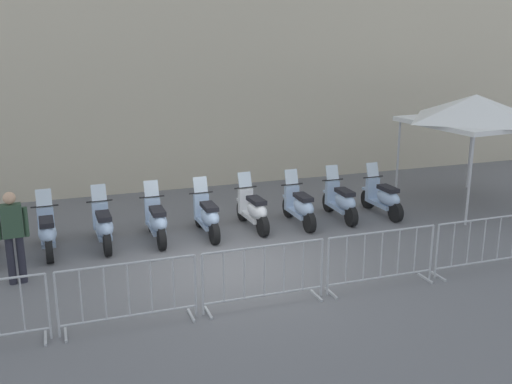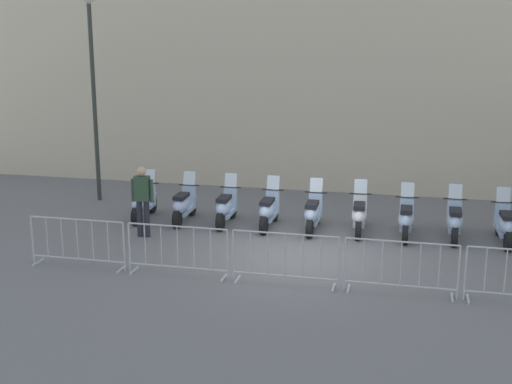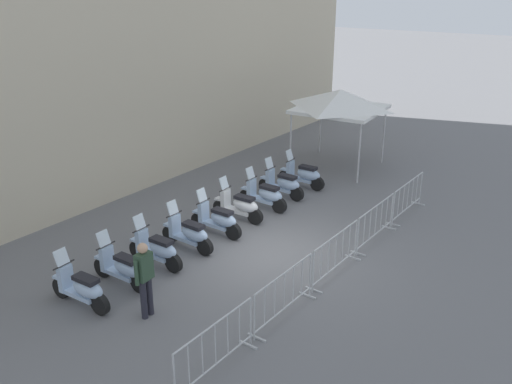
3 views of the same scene
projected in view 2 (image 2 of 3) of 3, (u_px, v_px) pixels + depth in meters
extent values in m
plane|color=slate|center=(300.00, 255.00, 15.22)|extent=(120.00, 120.00, 0.00)
cube|color=beige|center=(342.00, 13.00, 20.87)|extent=(28.10, 5.38, 10.76)
cylinder|color=black|center=(152.00, 204.00, 18.64)|extent=(0.16, 0.49, 0.48)
cylinder|color=black|center=(136.00, 216.00, 17.45)|extent=(0.16, 0.49, 0.48)
cube|color=#A8C1E0|center=(144.00, 208.00, 18.03)|extent=(0.32, 0.88, 0.10)
ellipsoid|color=#A8C1E0|center=(140.00, 202.00, 17.71)|extent=(0.40, 0.86, 0.40)
cube|color=black|center=(140.00, 194.00, 17.69)|extent=(0.31, 0.61, 0.10)
cube|color=#A8C1E0|center=(149.00, 195.00, 18.38)|extent=(0.35, 0.16, 0.60)
cylinder|color=black|center=(149.00, 183.00, 18.31)|extent=(0.56, 0.06, 0.04)
cube|color=silver|center=(149.00, 176.00, 18.31)|extent=(0.33, 0.16, 0.35)
cube|color=#A8C1E0|center=(151.00, 194.00, 18.57)|extent=(0.22, 0.33, 0.06)
cylinder|color=black|center=(192.00, 207.00, 18.37)|extent=(0.18, 0.49, 0.48)
cylinder|color=black|center=(177.00, 219.00, 17.19)|extent=(0.18, 0.49, 0.48)
cube|color=#A8C1E0|center=(185.00, 211.00, 17.77)|extent=(0.35, 0.89, 0.10)
ellipsoid|color=#A8C1E0|center=(181.00, 205.00, 17.45)|extent=(0.43, 0.87, 0.40)
cube|color=black|center=(181.00, 196.00, 17.43)|extent=(0.33, 0.62, 0.10)
cube|color=#A8C1E0|center=(189.00, 197.00, 18.12)|extent=(0.35, 0.17, 0.60)
cylinder|color=black|center=(189.00, 185.00, 18.04)|extent=(0.56, 0.08, 0.04)
cube|color=silver|center=(189.00, 178.00, 18.05)|extent=(0.33, 0.17, 0.35)
cube|color=#A8C1E0|center=(191.00, 197.00, 18.31)|extent=(0.23, 0.34, 0.06)
cylinder|color=black|center=(232.00, 209.00, 18.14)|extent=(0.18, 0.49, 0.48)
cylinder|color=black|center=(220.00, 222.00, 16.96)|extent=(0.18, 0.49, 0.48)
cube|color=#A8C1E0|center=(227.00, 214.00, 17.54)|extent=(0.35, 0.89, 0.10)
ellipsoid|color=#A8C1E0|center=(224.00, 207.00, 17.22)|extent=(0.43, 0.87, 0.40)
cube|color=black|center=(224.00, 199.00, 17.20)|extent=(0.33, 0.62, 0.10)
cube|color=#A8C1E0|center=(231.00, 199.00, 17.89)|extent=(0.35, 0.17, 0.60)
cylinder|color=black|center=(230.00, 187.00, 17.81)|extent=(0.56, 0.08, 0.04)
cube|color=silver|center=(231.00, 180.00, 17.82)|extent=(0.33, 0.17, 0.35)
cube|color=#A8C1E0|center=(232.00, 199.00, 18.08)|extent=(0.23, 0.34, 0.06)
cylinder|color=black|center=(274.00, 212.00, 17.86)|extent=(0.19, 0.49, 0.48)
cylinder|color=black|center=(264.00, 225.00, 16.69)|extent=(0.19, 0.49, 0.48)
cube|color=#A8C1E0|center=(269.00, 217.00, 17.26)|extent=(0.38, 0.89, 0.10)
ellipsoid|color=#A8C1E0|center=(267.00, 210.00, 16.94)|extent=(0.45, 0.87, 0.40)
cube|color=black|center=(267.00, 201.00, 16.92)|extent=(0.35, 0.63, 0.10)
cube|color=#A8C1E0|center=(273.00, 202.00, 17.61)|extent=(0.35, 0.18, 0.60)
cylinder|color=black|center=(273.00, 190.00, 17.53)|extent=(0.56, 0.10, 0.04)
cube|color=silver|center=(273.00, 182.00, 17.54)|extent=(0.33, 0.17, 0.35)
cube|color=#A8C1E0|center=(274.00, 202.00, 17.79)|extent=(0.23, 0.34, 0.06)
cylinder|color=black|center=(316.00, 215.00, 17.58)|extent=(0.18, 0.49, 0.48)
cylinder|color=black|center=(310.00, 228.00, 16.40)|extent=(0.18, 0.49, 0.48)
cube|color=#A8C1E0|center=(313.00, 220.00, 16.98)|extent=(0.36, 0.89, 0.10)
ellipsoid|color=#A8C1E0|center=(312.00, 213.00, 16.66)|extent=(0.44, 0.87, 0.40)
cube|color=black|center=(312.00, 204.00, 16.64)|extent=(0.34, 0.62, 0.10)
cube|color=#A8C1E0|center=(316.00, 205.00, 17.33)|extent=(0.35, 0.17, 0.60)
cylinder|color=black|center=(316.00, 192.00, 17.25)|extent=(0.56, 0.09, 0.04)
cube|color=silver|center=(316.00, 185.00, 17.26)|extent=(0.33, 0.17, 0.35)
cube|color=#A8C1E0|center=(317.00, 205.00, 17.52)|extent=(0.23, 0.34, 0.06)
cylinder|color=black|center=(360.00, 216.00, 17.44)|extent=(0.16, 0.49, 0.48)
cylinder|color=black|center=(358.00, 230.00, 16.26)|extent=(0.16, 0.49, 0.48)
cube|color=white|center=(359.00, 221.00, 16.84)|extent=(0.32, 0.88, 0.10)
ellipsoid|color=white|center=(359.00, 215.00, 16.52)|extent=(0.40, 0.86, 0.40)
cube|color=black|center=(360.00, 206.00, 16.49)|extent=(0.31, 0.61, 0.10)
cube|color=white|center=(360.00, 206.00, 17.19)|extent=(0.35, 0.16, 0.60)
cylinder|color=black|center=(360.00, 194.00, 17.11)|extent=(0.56, 0.07, 0.04)
cube|color=silver|center=(361.00, 186.00, 17.12)|extent=(0.33, 0.16, 0.35)
cube|color=white|center=(360.00, 206.00, 17.38)|extent=(0.22, 0.33, 0.06)
cylinder|color=black|center=(406.00, 220.00, 17.09)|extent=(0.19, 0.49, 0.48)
cylinder|color=black|center=(405.00, 234.00, 15.92)|extent=(0.19, 0.49, 0.48)
cube|color=#A8C1E0|center=(406.00, 225.00, 16.49)|extent=(0.37, 0.89, 0.10)
ellipsoid|color=#A8C1E0|center=(406.00, 219.00, 16.17)|extent=(0.45, 0.87, 0.40)
cube|color=black|center=(407.00, 210.00, 16.15)|extent=(0.34, 0.63, 0.10)
cube|color=#A8C1E0|center=(407.00, 210.00, 16.84)|extent=(0.35, 0.17, 0.60)
cylinder|color=black|center=(407.00, 197.00, 16.76)|extent=(0.56, 0.09, 0.04)
cube|color=silver|center=(408.00, 190.00, 16.77)|extent=(0.33, 0.17, 0.35)
cube|color=#A8C1E0|center=(407.00, 210.00, 17.03)|extent=(0.23, 0.34, 0.06)
cylinder|color=black|center=(453.00, 222.00, 16.92)|extent=(0.20, 0.49, 0.48)
cylinder|color=black|center=(455.00, 237.00, 15.75)|extent=(0.20, 0.49, 0.48)
cube|color=#A8C1E0|center=(454.00, 228.00, 16.33)|extent=(0.39, 0.90, 0.10)
ellipsoid|color=#A8C1E0|center=(455.00, 221.00, 16.01)|extent=(0.46, 0.88, 0.40)
cube|color=black|center=(456.00, 212.00, 15.98)|extent=(0.35, 0.63, 0.10)
cube|color=#A8C1E0|center=(454.00, 212.00, 16.67)|extent=(0.35, 0.18, 0.60)
cylinder|color=black|center=(455.00, 199.00, 16.59)|extent=(0.56, 0.11, 0.04)
cube|color=silver|center=(456.00, 191.00, 16.60)|extent=(0.33, 0.18, 0.35)
cube|color=#A8C1E0|center=(454.00, 212.00, 16.86)|extent=(0.24, 0.34, 0.06)
cylinder|color=black|center=(500.00, 226.00, 16.61)|extent=(0.17, 0.49, 0.48)
cylinder|color=black|center=(508.00, 241.00, 15.43)|extent=(0.17, 0.49, 0.48)
cube|color=#A8C1E0|center=(504.00, 231.00, 16.01)|extent=(0.34, 0.88, 0.10)
ellipsoid|color=#A8C1E0|center=(507.00, 225.00, 15.69)|extent=(0.41, 0.86, 0.40)
cube|color=black|center=(507.00, 215.00, 15.66)|extent=(0.32, 0.62, 0.10)
cube|color=#A8C1E0|center=(502.00, 216.00, 16.36)|extent=(0.35, 0.16, 0.60)
cylinder|color=black|center=(503.00, 202.00, 16.28)|extent=(0.56, 0.07, 0.04)
cube|color=silver|center=(503.00, 194.00, 16.29)|extent=(0.33, 0.16, 0.35)
cube|color=#A8C1E0|center=(501.00, 215.00, 16.55)|extent=(0.22, 0.33, 0.06)
cube|color=#B2B5B7|center=(38.00, 263.00, 14.68)|extent=(0.09, 0.44, 0.04)
cube|color=#B2B5B7|center=(121.00, 270.00, 14.25)|extent=(0.09, 0.44, 0.04)
cylinder|color=#B2B5B7|center=(33.00, 240.00, 14.58)|extent=(0.04, 0.04, 1.05)
cylinder|color=#B2B5B7|center=(124.00, 247.00, 14.11)|extent=(0.04, 0.04, 1.05)
cylinder|color=#B2B5B7|center=(76.00, 219.00, 14.22)|extent=(2.10, 0.26, 0.04)
cylinder|color=#B2B5B7|center=(79.00, 259.00, 14.43)|extent=(2.10, 0.26, 0.04)
cylinder|color=#B2B5B7|center=(47.00, 237.00, 14.48)|extent=(0.02, 0.02, 0.87)
cylinder|color=#B2B5B7|center=(62.00, 238.00, 14.40)|extent=(0.02, 0.02, 0.87)
cylinder|color=#B2B5B7|center=(77.00, 239.00, 14.32)|extent=(0.02, 0.02, 0.87)
cylinder|color=#B2B5B7|center=(93.00, 240.00, 14.25)|extent=(0.02, 0.02, 0.87)
cylinder|color=#B2B5B7|center=(108.00, 242.00, 14.17)|extent=(0.02, 0.02, 0.87)
cube|color=#B2B5B7|center=(134.00, 271.00, 14.19)|extent=(0.09, 0.44, 0.04)
cube|color=#B2B5B7|center=(224.00, 278.00, 13.76)|extent=(0.09, 0.44, 0.04)
cylinder|color=#B2B5B7|center=(129.00, 247.00, 14.09)|extent=(0.04, 0.04, 1.05)
cylinder|color=#B2B5B7|center=(227.00, 255.00, 13.62)|extent=(0.04, 0.04, 1.05)
cylinder|color=#B2B5B7|center=(177.00, 226.00, 13.73)|extent=(2.10, 0.26, 0.04)
cylinder|color=#B2B5B7|center=(178.00, 267.00, 13.94)|extent=(2.10, 0.26, 0.04)
cylinder|color=#B2B5B7|center=(145.00, 244.00, 13.99)|extent=(0.02, 0.02, 0.87)
cylinder|color=#B2B5B7|center=(161.00, 246.00, 13.91)|extent=(0.02, 0.02, 0.87)
cylinder|color=#B2B5B7|center=(177.00, 247.00, 13.83)|extent=(0.02, 0.02, 0.87)
cylinder|color=#B2B5B7|center=(194.00, 248.00, 13.75)|extent=(0.02, 0.02, 0.87)
cylinder|color=#B2B5B7|center=(211.00, 249.00, 13.68)|extent=(0.02, 0.02, 0.87)
cube|color=#B2B5B7|center=(237.00, 280.00, 13.70)|extent=(0.09, 0.44, 0.04)
cube|color=#B2B5B7|center=(334.00, 288.00, 13.27)|extent=(0.09, 0.44, 0.04)
cylinder|color=#B2B5B7|center=(233.00, 255.00, 13.59)|extent=(0.04, 0.04, 1.05)
cylinder|color=#B2B5B7|center=(339.00, 264.00, 13.13)|extent=(0.04, 0.04, 1.05)
cylinder|color=#B2B5B7|center=(285.00, 234.00, 13.24)|extent=(2.10, 0.26, 0.04)
cylinder|color=#B2B5B7|center=(285.00, 276.00, 13.44)|extent=(2.10, 0.26, 0.04)
cylinder|color=#B2B5B7|center=(250.00, 252.00, 13.50)|extent=(0.02, 0.02, 0.87)
cylinder|color=#B2B5B7|center=(268.00, 254.00, 13.42)|extent=(0.02, 0.02, 0.87)
cylinder|color=#B2B5B7|center=(285.00, 255.00, 13.34)|extent=(0.02, 0.02, 0.87)
cylinder|color=#B2B5B7|center=(303.00, 256.00, 13.26)|extent=(0.02, 0.02, 0.87)
cylinder|color=#B2B5B7|center=(321.00, 258.00, 13.18)|extent=(0.02, 0.02, 0.87)
cube|color=#B2B5B7|center=(348.00, 289.00, 13.20)|extent=(0.09, 0.44, 0.04)
cube|color=#B2B5B7|center=(452.00, 298.00, 12.77)|extent=(0.09, 0.44, 0.04)
cylinder|color=#B2B5B7|center=(345.00, 264.00, 13.10)|extent=(0.04, 0.04, 1.05)
cylinder|color=#B2B5B7|center=(459.00, 273.00, 12.64)|extent=(0.04, 0.04, 1.05)
cylinder|color=#B2B5B7|center=(402.00, 242.00, 12.74)|extent=(2.10, 0.26, 0.04)
cylinder|color=#B2B5B7|center=(400.00, 285.00, 12.95)|extent=(2.10, 0.26, 0.04)
cylinder|color=#B2B5B7|center=(363.00, 261.00, 13.00)|extent=(0.02, 0.02, 0.87)
cylinder|color=#B2B5B7|center=(382.00, 262.00, 12.93)|extent=(0.02, 0.02, 0.87)
cylinder|color=#B2B5B7|center=(401.00, 264.00, 12.85)|extent=(0.02, 0.02, 0.87)
cylinder|color=#B2B5B7|center=(420.00, 265.00, 12.77)|extent=(0.02, 0.02, 0.87)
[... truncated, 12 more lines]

